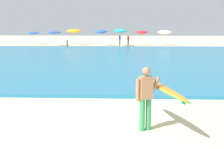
# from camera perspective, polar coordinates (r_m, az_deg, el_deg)

# --- Properties ---
(ground_plane) EXTENTS (160.00, 160.00, 0.00)m
(ground_plane) POSITION_cam_1_polar(r_m,az_deg,el_deg) (7.11, -8.78, -13.48)
(ground_plane) COLOR beige
(sea) EXTENTS (120.00, 28.00, 0.14)m
(sea) POSITION_cam_1_polar(r_m,az_deg,el_deg) (24.93, -0.64, 3.37)
(sea) COLOR teal
(sea) RESTS_ON ground
(surfer_with_board) EXTENTS (1.37, 2.54, 1.73)m
(surfer_with_board) POSITION_cam_1_polar(r_m,az_deg,el_deg) (7.72, 8.46, -3.53)
(surfer_with_board) COLOR #338E56
(surfer_with_board) RESTS_ON ground
(beach_umbrella_0) EXTENTS (1.71, 1.72, 2.04)m
(beach_umbrella_0) POSITION_cam_1_polar(r_m,az_deg,el_deg) (44.47, -15.48, 8.00)
(beach_umbrella_0) COLOR beige
(beach_umbrella_0) RESTS_ON ground
(beach_umbrella_1) EXTENTS (1.97, 1.97, 2.12)m
(beach_umbrella_1) POSITION_cam_1_polar(r_m,az_deg,el_deg) (42.57, -11.50, 8.22)
(beach_umbrella_1) COLOR beige
(beach_umbrella_1) RESTS_ON ground
(beach_umbrella_2) EXTENTS (2.15, 2.19, 2.47)m
(beach_umbrella_2) POSITION_cam_1_polar(r_m,az_deg,el_deg) (42.95, -7.62, 8.63)
(beach_umbrella_2) COLOR beige
(beach_umbrella_2) RESTS_ON ground
(beach_umbrella_3) EXTENTS (1.81, 1.84, 2.35)m
(beach_umbrella_3) POSITION_cam_1_polar(r_m,az_deg,el_deg) (41.93, -2.21, 8.56)
(beach_umbrella_3) COLOR beige
(beach_umbrella_3) RESTS_ON ground
(beach_umbrella_4) EXTENTS (1.90, 1.93, 2.47)m
(beach_umbrella_4) POSITION_cam_1_polar(r_m,az_deg,el_deg) (41.10, 1.72, 8.70)
(beach_umbrella_4) COLOR beige
(beach_umbrella_4) RESTS_ON ground
(beach_umbrella_5) EXTENTS (1.77, 1.79, 2.22)m
(beach_umbrella_5) POSITION_cam_1_polar(r_m,az_deg,el_deg) (42.70, 5.98, 8.42)
(beach_umbrella_5) COLOR beige
(beach_umbrella_5) RESTS_ON ground
(beach_umbrella_6) EXTENTS (2.12, 2.15, 2.28)m
(beach_umbrella_6) POSITION_cam_1_polar(r_m,az_deg,el_deg) (43.33, 10.46, 8.31)
(beach_umbrella_6) COLOR beige
(beach_umbrella_6) RESTS_ON ground
(beachgoer_near_row_left) EXTENTS (0.32, 0.20, 1.58)m
(beachgoer_near_row_left) POSITION_cam_1_polar(r_m,az_deg,el_deg) (41.31, 3.26, 6.90)
(beachgoer_near_row_left) COLOR #383842
(beachgoer_near_row_left) RESTS_ON ground
(beachgoer_near_row_mid) EXTENTS (0.32, 0.20, 1.58)m
(beachgoer_near_row_mid) POSITION_cam_1_polar(r_m,az_deg,el_deg) (41.31, 1.57, 6.91)
(beachgoer_near_row_mid) COLOR #383842
(beachgoer_near_row_mid) RESTS_ON ground
(beachgoer_near_row_right) EXTENTS (0.32, 0.20, 1.58)m
(beachgoer_near_row_right) POSITION_cam_1_polar(r_m,az_deg,el_deg) (41.50, -8.97, 6.81)
(beachgoer_near_row_right) COLOR #383842
(beachgoer_near_row_right) RESTS_ON ground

